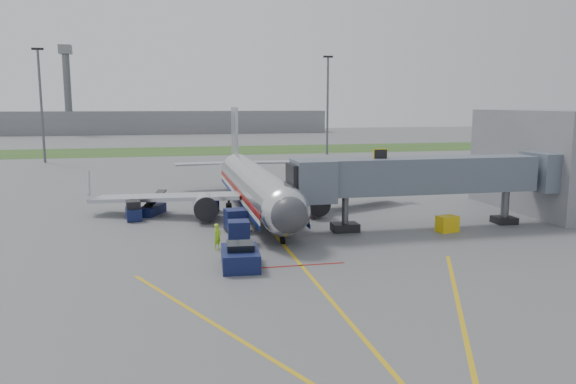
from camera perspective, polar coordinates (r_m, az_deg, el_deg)
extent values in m
plane|color=#565659|center=(41.38, 0.02, -5.94)|extent=(400.00, 400.00, 0.00)
cube|color=#2D4C1E|center=(129.77, -8.60, 4.18)|extent=(300.00, 25.00, 0.01)
cube|color=gold|center=(39.50, 0.65, -6.66)|extent=(0.25, 50.00, 0.01)
cube|color=maroon|center=(37.63, 1.35, -7.46)|extent=(6.00, 0.25, 0.01)
cube|color=gold|center=(27.34, -6.12, -14.00)|extent=(9.52, 20.04, 0.01)
cube|color=gold|center=(30.90, 17.08, -11.60)|extent=(9.52, 20.04, 0.01)
cylinder|color=silver|center=(55.30, -3.33, 0.70)|extent=(3.80, 28.00, 3.80)
sphere|color=silver|center=(41.73, -0.27, -2.01)|extent=(3.80, 3.80, 3.80)
sphere|color=#38383D|center=(40.48, 0.11, -2.35)|extent=(2.74, 2.74, 2.74)
cube|color=black|center=(41.24, -0.16, -1.36)|extent=(2.20, 1.20, 0.55)
cone|color=silver|center=(71.51, -5.43, 2.56)|extent=(3.80, 5.00, 3.80)
cube|color=#B7BAC1|center=(70.68, -5.43, 5.74)|extent=(0.35, 4.20, 7.00)
cube|color=#B7BAC1|center=(54.76, -12.14, -0.52)|extent=(15.10, 8.59, 1.13)
cube|color=#B7BAC1|center=(57.38, 5.09, 0.07)|extent=(15.10, 8.59, 1.13)
cylinder|color=silver|center=(52.00, -8.46, -1.42)|extent=(2.10, 3.60, 2.10)
cylinder|color=silver|center=(53.69, 2.68, -1.01)|extent=(2.10, 3.60, 2.10)
cube|color=maroon|center=(55.68, -1.38, 0.40)|extent=(0.05, 28.00, 0.45)
cube|color=navy|center=(55.83, -1.37, -0.51)|extent=(0.05, 28.00, 0.35)
cylinder|color=black|center=(43.20, -0.55, -4.89)|extent=(0.28, 0.70, 0.70)
cylinder|color=black|center=(55.82, -6.03, -1.60)|extent=(0.50, 1.00, 1.00)
cylinder|color=black|center=(56.61, -0.79, -1.40)|extent=(0.50, 1.00, 1.00)
cube|color=slate|center=(49.44, 13.62, 1.70)|extent=(20.00, 3.00, 3.00)
cube|color=slate|center=(46.03, 2.57, 1.16)|extent=(3.20, 3.60, 3.40)
cube|color=black|center=(45.74, 1.12, 1.12)|extent=(1.60, 3.00, 2.80)
cube|color=gold|center=(47.63, 9.36, 3.74)|extent=(1.20, 0.15, 1.00)
cylinder|color=#595B60|center=(47.29, 5.83, -2.16)|extent=(0.56, 0.56, 3.10)
cube|color=black|center=(47.54, 5.80, -3.58)|extent=(2.20, 1.60, 0.70)
cylinder|color=#595B60|center=(53.85, 21.17, -1.36)|extent=(0.70, 0.70, 3.10)
cube|color=black|center=(54.08, 21.10, -2.67)|extent=(1.80, 1.80, 0.60)
cube|color=slate|center=(55.74, 24.78, 1.92)|extent=(3.00, 4.00, 3.40)
cube|color=slate|center=(62.68, 25.71, 2.92)|extent=(10.00, 16.00, 10.00)
cylinder|color=#595B60|center=(111.12, -23.76, 7.90)|extent=(0.44, 0.44, 20.00)
cube|color=black|center=(111.53, -24.10, 13.13)|extent=(2.00, 0.40, 0.40)
cylinder|color=#595B60|center=(118.90, 4.04, 8.65)|extent=(0.44, 0.44, 20.00)
cube|color=black|center=(119.28, 4.10, 13.55)|extent=(2.00, 0.40, 0.40)
cube|color=slate|center=(209.15, -12.90, 6.94)|extent=(120.00, 14.00, 8.00)
cylinder|color=#595B60|center=(206.47, -21.47, 9.30)|extent=(2.40, 2.40, 28.00)
cube|color=slate|center=(207.21, -21.70, 13.31)|extent=(4.00, 4.00, 3.00)
cube|color=#0C1537|center=(37.23, -4.87, -6.72)|extent=(2.67, 4.09, 1.20)
cube|color=black|center=(37.03, -4.88, -5.58)|extent=(1.86, 1.86, 0.55)
cylinder|color=black|center=(35.87, -6.30, -7.63)|extent=(0.30, 0.89, 0.87)
cylinder|color=black|center=(35.98, -3.15, -7.53)|extent=(0.30, 0.89, 0.87)
cylinder|color=black|center=(38.59, -6.46, -6.43)|extent=(0.30, 0.89, 0.87)
cylinder|color=black|center=(38.70, -3.54, -6.35)|extent=(0.30, 0.89, 0.87)
cube|color=#0C1537|center=(53.82, -15.41, -2.15)|extent=(1.63, 2.70, 1.02)
cube|color=black|center=(53.66, -15.45, -1.24)|extent=(1.42, 1.78, 0.72)
cylinder|color=black|center=(52.95, -15.88, -2.69)|extent=(0.29, 0.54, 0.51)
cylinder|color=black|center=(53.01, -14.77, -2.63)|extent=(0.29, 0.54, 0.51)
cylinder|color=black|center=(54.75, -16.00, -2.32)|extent=(0.29, 0.54, 0.51)
cylinder|color=black|center=(54.82, -14.94, -2.26)|extent=(0.29, 0.54, 0.51)
cube|color=#0C1537|center=(43.13, -5.02, -3.99)|extent=(1.73, 1.73, 1.63)
cube|color=black|center=(43.32, -5.01, -5.03)|extent=(1.79, 1.79, 0.13)
cylinder|color=black|center=(42.69, -5.80, -5.31)|extent=(0.25, 0.31, 0.29)
cylinder|color=black|center=(42.76, -4.11, -5.27)|extent=(0.25, 0.31, 0.29)
cylinder|color=black|center=(43.91, -5.88, -4.91)|extent=(0.25, 0.31, 0.29)
cylinder|color=black|center=(43.98, -4.24, -4.87)|extent=(0.25, 0.31, 0.29)
cube|color=#0C1537|center=(47.39, -5.36, -2.76)|extent=(1.86, 1.86, 1.69)
cube|color=black|center=(47.57, -5.35, -3.76)|extent=(1.92, 1.92, 0.13)
cylinder|color=black|center=(46.81, -5.95, -4.03)|extent=(0.27, 0.33, 0.31)
cylinder|color=black|center=(47.10, -4.39, -3.93)|extent=(0.27, 0.33, 0.31)
cylinder|color=black|center=(48.07, -6.29, -3.69)|extent=(0.27, 0.33, 0.31)
cylinder|color=black|center=(48.34, -4.76, -3.59)|extent=(0.27, 0.33, 0.31)
cube|color=#0C1537|center=(56.29, -7.81, -1.06)|extent=(1.54, 1.54, 1.51)
cube|color=black|center=(56.42, -7.79, -1.80)|extent=(1.59, 1.59, 0.12)
cylinder|color=black|center=(55.83, -8.35, -1.97)|extent=(0.22, 0.28, 0.27)
cylinder|color=black|center=(55.90, -7.16, -1.93)|extent=(0.22, 0.28, 0.27)
cylinder|color=black|center=(56.97, -8.41, -1.75)|extent=(0.22, 0.28, 0.27)
cylinder|color=black|center=(57.04, -7.24, -1.72)|extent=(0.22, 0.28, 0.27)
cube|color=#0C1537|center=(56.00, -13.64, -1.78)|extent=(2.76, 3.83, 0.89)
cube|color=black|center=(56.27, -13.45, -0.74)|extent=(2.48, 4.01, 1.40)
cylinder|color=black|center=(55.11, -14.68, -2.17)|extent=(0.43, 0.60, 0.56)
cylinder|color=black|center=(54.68, -13.75, -2.22)|extent=(0.43, 0.60, 0.56)
cylinder|color=black|center=(57.38, -13.52, -1.69)|extent=(0.43, 0.60, 0.56)
cylinder|color=black|center=(56.96, -12.62, -1.73)|extent=(0.43, 0.60, 0.56)
cube|color=gold|center=(48.93, 15.87, -3.13)|extent=(1.87, 1.41, 1.35)
cylinder|color=black|center=(48.69, 15.33, -3.78)|extent=(0.28, 0.37, 0.34)
cylinder|color=black|center=(49.38, 16.36, -3.65)|extent=(0.28, 0.37, 0.34)
imported|color=#9AE71B|center=(41.83, -7.18, -4.50)|extent=(0.81, 0.82, 1.91)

